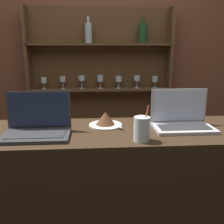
# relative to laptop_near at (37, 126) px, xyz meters

# --- Properties ---
(bar_counter) EXTENTS (1.89, 0.52, 0.95)m
(bar_counter) POSITION_rel_laptop_near_xyz_m (0.39, 0.05, -0.53)
(bar_counter) COLOR black
(bar_counter) RESTS_ON ground_plane
(back_wall) EXTENTS (7.00, 0.06, 2.70)m
(back_wall) POSITION_rel_laptop_near_xyz_m (0.39, 1.40, 0.35)
(back_wall) COLOR brown
(back_wall) RESTS_ON ground_plane
(back_shelf) EXTENTS (1.46, 0.18, 1.81)m
(back_shelf) POSITION_rel_laptop_near_xyz_m (0.38, 1.33, -0.06)
(back_shelf) COLOR brown
(back_shelf) RESTS_ON ground_plane
(laptop_near) EXTENTS (0.35, 0.22, 0.23)m
(laptop_near) POSITION_rel_laptop_near_xyz_m (0.00, 0.00, 0.00)
(laptop_near) COLOR #333338
(laptop_near) RESTS_ON bar_counter
(laptop_far) EXTENTS (0.34, 0.21, 0.22)m
(laptop_far) POSITION_rel_laptop_near_xyz_m (0.81, 0.07, 0.00)
(laptop_far) COLOR #ADADB2
(laptop_far) RESTS_ON bar_counter
(cake_plate) EXTENTS (0.20, 0.20, 0.09)m
(cake_plate) POSITION_rel_laptop_near_xyz_m (0.37, 0.14, -0.01)
(cake_plate) COLOR silver
(cake_plate) RESTS_ON bar_counter
(water_glass) EXTENTS (0.08, 0.08, 0.18)m
(water_glass) POSITION_rel_laptop_near_xyz_m (0.54, -0.13, 0.01)
(water_glass) COLOR silver
(water_glass) RESTS_ON bar_counter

